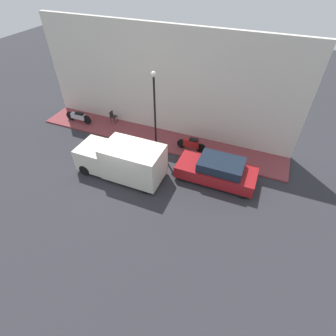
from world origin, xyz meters
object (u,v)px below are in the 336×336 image
object	(u,v)px
scooter_silver	(79,117)
motorcycle_red	(192,144)
parked_car	(217,170)
cafe_chair	(113,116)
delivery_van	(122,160)
streetlamp	(154,101)

from	to	relation	value
scooter_silver	motorcycle_red	bearing A→B (deg)	-90.65
motorcycle_red	parked_car	bearing A→B (deg)	-132.66
parked_car	cafe_chair	distance (m)	9.02
parked_car	delivery_van	bearing A→B (deg)	107.13
delivery_van	scooter_silver	xyz separation A→B (m)	(3.64, 5.76, -0.49)
streetlamp	cafe_chair	bearing A→B (deg)	71.47
streetlamp	cafe_chair	xyz separation A→B (m)	(1.36, 4.05, -2.58)
motorcycle_red	scooter_silver	xyz separation A→B (m)	(0.10, 8.69, -0.02)
streetlamp	scooter_silver	bearing A→B (deg)	86.23
motorcycle_red	streetlamp	xyz separation A→B (m)	(-0.32, 2.32, 2.63)
delivery_van	cafe_chair	bearing A→B (deg)	36.91
delivery_van	motorcycle_red	bearing A→B (deg)	-39.60
motorcycle_red	scooter_silver	distance (m)	8.69
streetlamp	cafe_chair	distance (m)	4.99
delivery_van	motorcycle_red	world-z (taller)	delivery_van
delivery_van	scooter_silver	world-z (taller)	delivery_van
streetlamp	cafe_chair	world-z (taller)	streetlamp
delivery_van	scooter_silver	distance (m)	6.83
scooter_silver	streetlamp	world-z (taller)	streetlamp
parked_car	scooter_silver	bearing A→B (deg)	79.16
delivery_van	streetlamp	world-z (taller)	streetlamp
parked_car	cafe_chair	world-z (taller)	parked_car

